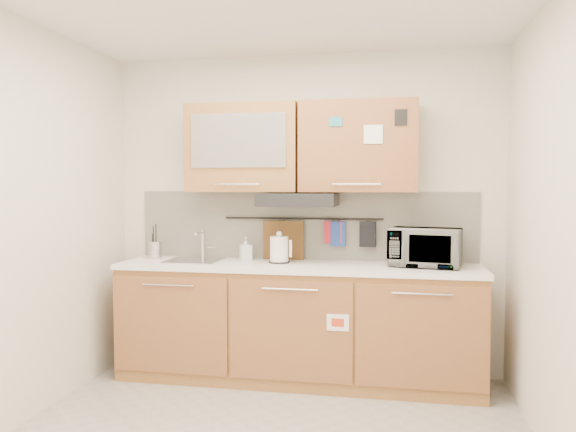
% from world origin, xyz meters
% --- Properties ---
extents(wall_back, '(3.20, 0.00, 3.20)m').
position_xyz_m(wall_back, '(0.00, 1.50, 1.30)').
color(wall_back, silver).
rests_on(wall_back, ground).
extents(wall_left, '(0.00, 3.00, 3.00)m').
position_xyz_m(wall_left, '(-1.60, 0.00, 1.30)').
color(wall_left, silver).
rests_on(wall_left, ground).
extents(wall_right, '(0.00, 3.00, 3.00)m').
position_xyz_m(wall_right, '(1.60, 0.00, 1.30)').
color(wall_right, silver).
rests_on(wall_right, ground).
extents(base_cabinet, '(2.80, 0.64, 0.88)m').
position_xyz_m(base_cabinet, '(0.00, 1.19, 0.41)').
color(base_cabinet, '#AD7A3D').
rests_on(base_cabinet, floor).
extents(countertop, '(2.82, 0.62, 0.04)m').
position_xyz_m(countertop, '(0.00, 1.19, 0.90)').
color(countertop, white).
rests_on(countertop, base_cabinet).
extents(backsplash, '(2.80, 0.02, 0.56)m').
position_xyz_m(backsplash, '(0.00, 1.49, 1.20)').
color(backsplash, silver).
rests_on(backsplash, countertop).
extents(upper_cabinets, '(1.82, 0.37, 0.70)m').
position_xyz_m(upper_cabinets, '(-0.00, 1.32, 1.83)').
color(upper_cabinets, '#AD7A3D').
rests_on(upper_cabinets, wall_back).
extents(range_hood, '(0.60, 0.46, 0.10)m').
position_xyz_m(range_hood, '(0.00, 1.25, 1.42)').
color(range_hood, black).
rests_on(range_hood, upper_cabinets).
extents(sink, '(0.42, 0.40, 0.26)m').
position_xyz_m(sink, '(-0.85, 1.21, 0.92)').
color(sink, silver).
rests_on(sink, countertop).
extents(utensil_rail, '(1.30, 0.02, 0.02)m').
position_xyz_m(utensil_rail, '(0.00, 1.45, 1.26)').
color(utensil_rail, black).
rests_on(utensil_rail, backsplash).
extents(utensil_crock, '(0.14, 0.14, 0.29)m').
position_xyz_m(utensil_crock, '(-1.22, 1.29, 0.99)').
color(utensil_crock, silver).
rests_on(utensil_crock, countertop).
extents(kettle, '(0.18, 0.16, 0.25)m').
position_xyz_m(kettle, '(-0.15, 1.23, 1.02)').
color(kettle, white).
rests_on(kettle, countertop).
extents(toaster, '(0.26, 0.17, 0.19)m').
position_xyz_m(toaster, '(0.90, 1.24, 1.02)').
color(toaster, black).
rests_on(toaster, countertop).
extents(microwave, '(0.57, 0.44, 0.29)m').
position_xyz_m(microwave, '(0.97, 1.25, 1.06)').
color(microwave, '#999999').
rests_on(microwave, countertop).
extents(soap_bottle, '(0.12, 0.12, 0.19)m').
position_xyz_m(soap_bottle, '(-0.45, 1.32, 1.02)').
color(soap_bottle, '#999999').
rests_on(soap_bottle, countertop).
extents(cutting_board, '(0.34, 0.03, 0.42)m').
position_xyz_m(cutting_board, '(-0.16, 1.44, 1.03)').
color(cutting_board, brown).
rests_on(cutting_board, utensil_rail).
extents(oven_mitt, '(0.12, 0.03, 0.20)m').
position_xyz_m(oven_mitt, '(0.29, 1.44, 1.14)').
color(oven_mitt, '#203C94').
rests_on(oven_mitt, utensil_rail).
extents(dark_pouch, '(0.13, 0.05, 0.20)m').
position_xyz_m(dark_pouch, '(0.53, 1.44, 1.14)').
color(dark_pouch, black).
rests_on(dark_pouch, utensil_rail).
extents(pot_holder, '(0.14, 0.03, 0.17)m').
position_xyz_m(pot_holder, '(0.25, 1.44, 1.15)').
color(pot_holder, red).
rests_on(pot_holder, utensil_rail).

